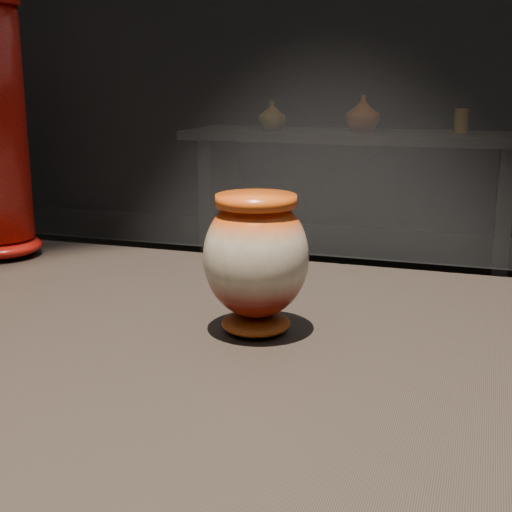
{
  "coord_description": "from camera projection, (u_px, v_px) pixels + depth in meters",
  "views": [
    {
      "loc": [
        0.36,
        -0.76,
        1.21
      ],
      "look_at": [
        0.1,
        0.04,
        1.0
      ],
      "focal_mm": 50.0,
      "sensor_mm": 36.0,
      "label": 1
    }
  ],
  "objects": [
    {
      "name": "back_vase_mid",
      "position": [
        363.0,
        114.0,
        4.1
      ],
      "size": [
        0.23,
        0.23,
        0.21
      ],
      "primitive_type": "imported",
      "rotation": [
        0.0,
        0.0,
        0.2
      ],
      "color": "#631308",
      "rests_on": "back_shelf"
    },
    {
      "name": "back_vase_left",
      "position": [
        272.0,
        116.0,
        4.24
      ],
      "size": [
        0.23,
        0.23,
        0.17
      ],
      "primitive_type": "imported",
      "rotation": [
        0.0,
        0.0,
        3.78
      ],
      "color": "#906315",
      "rests_on": "back_shelf"
    },
    {
      "name": "back_shelf",
      "position": [
        354.0,
        177.0,
        4.2
      ],
      "size": [
        2.0,
        0.6,
        0.9
      ],
      "color": "black",
      "rests_on": "ground"
    },
    {
      "name": "main_vase",
      "position": [
        256.0,
        258.0,
        0.87
      ],
      "size": [
        0.17,
        0.17,
        0.17
      ],
      "rotation": [
        0.0,
        0.0,
        0.38
      ],
      "color": "#631308",
      "rests_on": "display_plinth"
    },
    {
      "name": "back_vase_right",
      "position": [
        461.0,
        121.0,
        3.99
      ],
      "size": [
        0.08,
        0.08,
        0.14
      ],
      "primitive_type": "cylinder",
      "color": "#906315",
      "rests_on": "back_shelf"
    }
  ]
}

